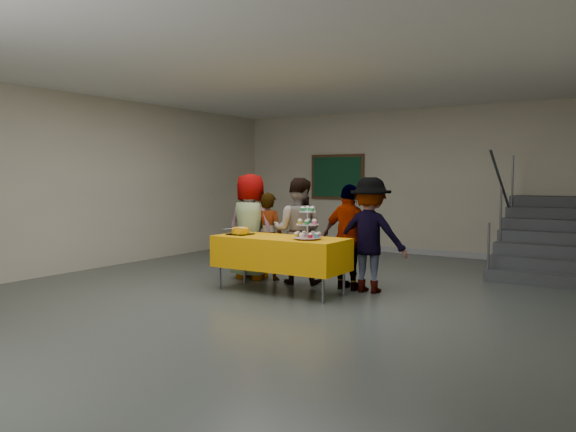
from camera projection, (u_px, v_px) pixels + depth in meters
name	position (u px, v px, depth m)	size (l,w,h in m)	color
room_shell	(278.00, 137.00, 7.37)	(10.00, 10.04, 3.02)	#4C514C
bake_table	(280.00, 252.00, 7.77)	(1.88, 0.78, 0.77)	#595960
cupcake_stand	(307.00, 227.00, 7.44)	(0.38, 0.38, 0.44)	silver
bear_cake	(240.00, 231.00, 8.07)	(0.32, 0.36, 0.12)	black
schoolchild_a	(250.00, 226.00, 8.79)	(0.81, 0.53, 1.65)	slate
schoolchild_b	(268.00, 236.00, 8.72)	(0.50, 0.33, 1.36)	slate
schoolchild_c	(298.00, 231.00, 8.40)	(0.77, 0.60, 1.59)	slate
schoolchild_d	(350.00, 237.00, 7.93)	(0.88, 0.37, 1.50)	slate
schoolchild_e	(370.00, 235.00, 7.77)	(1.03, 0.59, 1.60)	slate
staircase	(545.00, 243.00, 9.50)	(1.30, 2.40, 2.04)	#424447
noticeboard	(337.00, 177.00, 12.49)	(1.30, 0.05, 1.00)	#472B16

